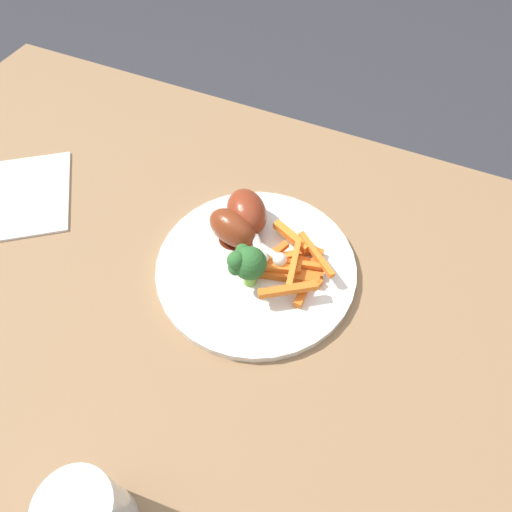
{
  "coord_description": "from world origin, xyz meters",
  "views": [
    {
      "loc": [
        -0.18,
        0.28,
        1.27
      ],
      "look_at": [
        -0.03,
        -0.05,
        0.77
      ],
      "focal_mm": 32.85,
      "sensor_mm": 36.0,
      "label": 1
    }
  ],
  "objects_px": {
    "dining_table": "(222,326)",
    "dinner_plate": "(256,267)",
    "chicken_drumstick_far": "(247,214)",
    "carrot_fries_pile": "(289,266)",
    "chicken_drumstick_near": "(236,230)",
    "broccoli_floret_front": "(247,264)"
  },
  "relations": [
    {
      "from": "dining_table",
      "to": "carrot_fries_pile",
      "type": "relative_size",
      "value": 10.09
    },
    {
      "from": "broccoli_floret_front",
      "to": "chicken_drumstick_near",
      "type": "bearing_deg",
      "value": -51.92
    },
    {
      "from": "dining_table",
      "to": "dinner_plate",
      "type": "xyz_separation_m",
      "value": [
        -0.03,
        -0.05,
        0.11
      ]
    },
    {
      "from": "carrot_fries_pile",
      "to": "chicken_drumstick_far",
      "type": "relative_size",
      "value": 1.08
    },
    {
      "from": "dinner_plate",
      "to": "dining_table",
      "type": "bearing_deg",
      "value": 57.37
    },
    {
      "from": "dining_table",
      "to": "chicken_drumstick_far",
      "type": "bearing_deg",
      "value": -86.61
    },
    {
      "from": "dinner_plate",
      "to": "chicken_drumstick_far",
      "type": "height_order",
      "value": "chicken_drumstick_far"
    },
    {
      "from": "dining_table",
      "to": "chicken_drumstick_far",
      "type": "height_order",
      "value": "chicken_drumstick_far"
    },
    {
      "from": "dinner_plate",
      "to": "broccoli_floret_front",
      "type": "relative_size",
      "value": 4.19
    },
    {
      "from": "carrot_fries_pile",
      "to": "chicken_drumstick_near",
      "type": "xyz_separation_m",
      "value": [
        0.09,
        -0.02,
        0.01
      ]
    },
    {
      "from": "dinner_plate",
      "to": "carrot_fries_pile",
      "type": "relative_size",
      "value": 2.13
    },
    {
      "from": "broccoli_floret_front",
      "to": "chicken_drumstick_near",
      "type": "height_order",
      "value": "broccoli_floret_front"
    },
    {
      "from": "dining_table",
      "to": "broccoli_floret_front",
      "type": "xyz_separation_m",
      "value": [
        -0.03,
        -0.02,
        0.16
      ]
    },
    {
      "from": "dining_table",
      "to": "broccoli_floret_front",
      "type": "bearing_deg",
      "value": -148.04
    },
    {
      "from": "dining_table",
      "to": "dinner_plate",
      "type": "distance_m",
      "value": 0.12
    },
    {
      "from": "chicken_drumstick_near",
      "to": "dining_table",
      "type": "bearing_deg",
      "value": 97.35
    },
    {
      "from": "dinner_plate",
      "to": "carrot_fries_pile",
      "type": "xyz_separation_m",
      "value": [
        -0.04,
        -0.01,
        0.02
      ]
    },
    {
      "from": "dinner_plate",
      "to": "carrot_fries_pile",
      "type": "distance_m",
      "value": 0.05
    },
    {
      "from": "carrot_fries_pile",
      "to": "chicken_drumstick_far",
      "type": "xyz_separation_m",
      "value": [
        0.08,
        -0.05,
        0.01
      ]
    },
    {
      "from": "carrot_fries_pile",
      "to": "chicken_drumstick_near",
      "type": "height_order",
      "value": "chicken_drumstick_near"
    },
    {
      "from": "dining_table",
      "to": "carrot_fries_pile",
      "type": "bearing_deg",
      "value": -142.15
    },
    {
      "from": "carrot_fries_pile",
      "to": "chicken_drumstick_far",
      "type": "bearing_deg",
      "value": -29.81
    }
  ]
}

